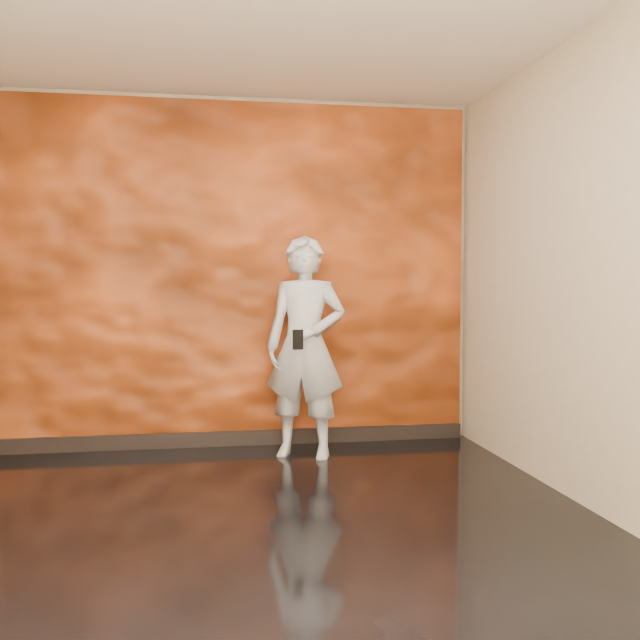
{
  "coord_description": "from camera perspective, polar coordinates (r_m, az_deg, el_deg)",
  "views": [
    {
      "loc": [
        -0.22,
        -3.81,
        1.32
      ],
      "look_at": [
        0.62,
        1.2,
        1.05
      ],
      "focal_mm": 40.0,
      "sensor_mm": 36.0,
      "label": 1
    }
  ],
  "objects": [
    {
      "name": "man",
      "position": [
        5.37,
        -1.19,
        -2.16
      ],
      "size": [
        0.71,
        0.6,
        1.67
      ],
      "primitive_type": "imported",
      "rotation": [
        0.0,
        0.0,
        -0.38
      ],
      "color": "#9DA0AB",
      "rests_on": "ground"
    },
    {
      "name": "baseboard",
      "position": [
        5.87,
        -7.27,
        -9.39
      ],
      "size": [
        3.9,
        0.04,
        0.12
      ],
      "primitive_type": "cube",
      "color": "black",
      "rests_on": "ground"
    },
    {
      "name": "room",
      "position": [
        3.81,
        -6.26,
        4.24
      ],
      "size": [
        4.02,
        4.02,
        2.81
      ],
      "color": "black",
      "rests_on": "ground"
    },
    {
      "name": "phone",
      "position": [
        5.09,
        -1.78,
        -1.57
      ],
      "size": [
        0.08,
        0.03,
        0.14
      ],
      "primitive_type": "cube",
      "rotation": [
        0.0,
        0.0,
        0.23
      ],
      "color": "black",
      "rests_on": "man"
    },
    {
      "name": "feature_wall",
      "position": [
        5.77,
        -7.38,
        3.61
      ],
      "size": [
        3.9,
        0.06,
        2.75
      ],
      "primitive_type": "cube",
      "color": "#E35B20",
      "rests_on": "ground"
    }
  ]
}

